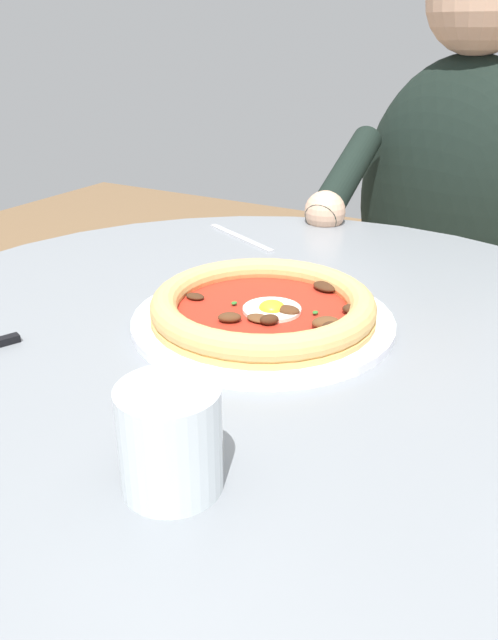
{
  "coord_description": "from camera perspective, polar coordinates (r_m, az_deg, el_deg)",
  "views": [
    {
      "loc": [
        -0.54,
        -0.29,
        1.03
      ],
      "look_at": [
        0.0,
        0.02,
        0.74
      ],
      "focal_mm": 35.49,
      "sensor_mm": 36.0,
      "label": 1
    }
  ],
  "objects": [
    {
      "name": "dining_table",
      "position": [
        0.77,
        1.18,
        -12.72
      ],
      "size": [
        0.96,
        0.96,
        0.73
      ],
      "color": "gray",
      "rests_on": "ground"
    },
    {
      "name": "pizza_on_plate",
      "position": [
        0.7,
        1.31,
        0.92
      ],
      "size": [
        0.29,
        0.29,
        0.04
      ],
      "color": "white",
      "rests_on": "dining_table"
    },
    {
      "name": "water_glass",
      "position": [
        0.45,
        -7.09,
        -11.02
      ],
      "size": [
        0.07,
        0.07,
        0.08
      ],
      "color": "silver",
      "rests_on": "dining_table"
    },
    {
      "name": "fork_utensil",
      "position": [
        1.01,
        -0.77,
        7.45
      ],
      "size": [
        0.08,
        0.15,
        0.0
      ],
      "color": "#BCBCC1",
      "rests_on": "dining_table"
    },
    {
      "name": "diner_person",
      "position": [
        1.39,
        16.99,
        2.73
      ],
      "size": [
        0.49,
        0.4,
        1.18
      ],
      "color": "#282833",
      "rests_on": "ground"
    },
    {
      "name": "cafe_chair_diner",
      "position": [
        1.52,
        18.73,
        5.21
      ],
      "size": [
        0.41,
        0.41,
        0.93
      ],
      "color": "beige",
      "rests_on": "ground"
    }
  ]
}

